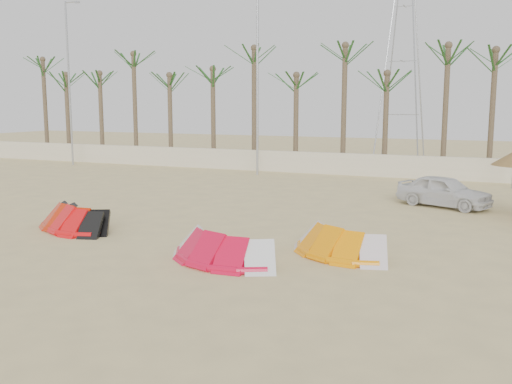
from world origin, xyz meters
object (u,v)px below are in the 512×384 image
at_px(kite_red_mid, 80,217).
at_px(car, 444,191).
at_px(kite_red_right, 226,245).
at_px(kite_orange, 341,239).
at_px(kite_red_left, 80,215).

relative_size(kite_red_mid, car, 0.90).
relative_size(kite_red_mid, kite_red_right, 0.92).
bearing_deg(kite_orange, kite_red_left, -179.05).
relative_size(kite_orange, car, 0.95).
bearing_deg(kite_orange, car, 77.85).
bearing_deg(kite_red_left, kite_red_mid, -46.28).
bearing_deg(kite_red_right, car, 66.87).
relative_size(kite_red_mid, kite_orange, 0.94).
height_order(kite_orange, car, car).
distance_m(kite_red_right, kite_orange, 3.26).
height_order(kite_red_right, kite_orange, same).
bearing_deg(kite_red_mid, kite_orange, 2.58).
height_order(kite_red_right, car, car).
distance_m(kite_red_left, car, 14.33).
bearing_deg(car, kite_red_right, 178.59).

